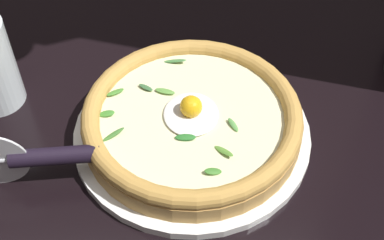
# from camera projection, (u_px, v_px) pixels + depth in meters

# --- Properties ---
(ground_plane) EXTENTS (2.40, 2.40, 0.03)m
(ground_plane) POSITION_uv_depth(u_px,v_px,m) (167.00, 162.00, 0.70)
(ground_plane) COLOR black
(ground_plane) RESTS_ON ground
(pizza_plate) EXTENTS (0.31, 0.31, 0.01)m
(pizza_plate) POSITION_uv_depth(u_px,v_px,m) (192.00, 133.00, 0.70)
(pizza_plate) COLOR white
(pizza_plate) RESTS_ON ground
(pizza) EXTENTS (0.28, 0.28, 0.06)m
(pizza) POSITION_uv_depth(u_px,v_px,m) (192.00, 119.00, 0.68)
(pizza) COLOR tan
(pizza) RESTS_ON pizza_plate
(pizza_cutter) EXTENTS (0.03, 0.17, 0.09)m
(pizza_cutter) POSITION_uv_depth(u_px,v_px,m) (35.00, 157.00, 0.63)
(pizza_cutter) COLOR silver
(pizza_cutter) RESTS_ON ground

